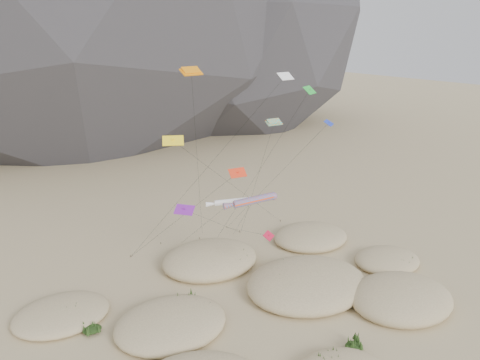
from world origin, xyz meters
The scene contains 9 objects.
ground centered at (0.00, 0.00, 0.00)m, with size 500.00×500.00×0.00m, color #CCB789.
dunes centered at (-1.06, 4.02, 0.70)m, with size 51.17×36.45×3.60m.
dune_grass centered at (0.19, 3.94, 0.87)m, with size 44.03×27.57×1.56m.
kite_stakes centered at (2.21, 23.30, 0.15)m, with size 26.15×6.19×0.30m.
rainbow_tube_kite centered at (-0.55, 9.30, 10.94)m, with size 9.28×14.87×11.73m.
white_tube_kite centered at (-1.86, 12.31, 10.09)m, with size 5.58×13.65×10.69m.
orange_parafoil centered at (-5.70, 14.54, 26.02)m, with size 8.08×12.18×26.83m.
multi_parafoil centered at (6.98, 15.55, 18.75)m, with size 2.38×7.78×19.40m.
delta_kites centered at (0.85, 11.27, 16.97)m, with size 26.14×19.75×25.71m.
Camera 1 is at (-30.14, -35.64, 30.53)m, focal length 35.00 mm.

